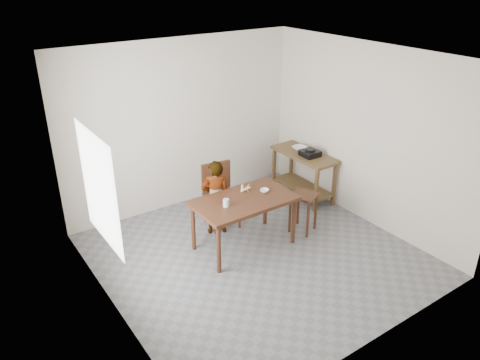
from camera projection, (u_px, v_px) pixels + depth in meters
floor at (256, 256)px, 6.49m from camera, size 4.00×4.00×0.04m
ceiling at (260, 56)px, 5.32m from camera, size 4.00×4.00×0.04m
wall_back at (182, 124)px, 7.41m from camera, size 4.00×0.04×2.70m
wall_front at (386, 236)px, 4.40m from camera, size 4.00×0.04×2.70m
wall_left at (103, 210)px, 4.86m from camera, size 0.04×4.00×2.70m
wall_right at (367, 135)px, 6.95m from camera, size 0.04×4.00×2.70m
window_pane at (99, 189)px, 4.97m from camera, size 0.02×1.10×1.30m
dining_table at (244, 223)px, 6.54m from camera, size 1.40×0.80×0.75m
prep_counter at (303, 175)px, 7.94m from camera, size 0.50×1.20×0.80m
child at (216, 197)px, 6.81m from camera, size 0.50×0.42×1.15m
dining_chair at (222, 197)px, 7.04m from camera, size 0.53×0.53×0.96m
stool at (303, 212)px, 6.96m from camera, size 0.46×0.46×0.61m
glass_tumbler at (226, 203)px, 6.17m from camera, size 0.10×0.10×0.10m
small_bowl at (264, 191)px, 6.58m from camera, size 0.14×0.14×0.04m
banana at (246, 189)px, 6.60m from camera, size 0.18×0.13×0.06m
serving_bowl at (300, 148)px, 7.89m from camera, size 0.25×0.25×0.06m
gas_burner at (310, 153)px, 7.65m from camera, size 0.29×0.29×0.09m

